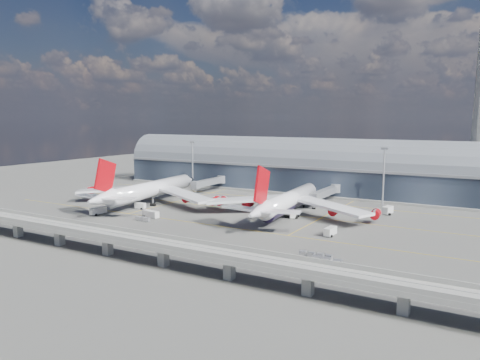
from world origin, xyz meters
The scene contains 19 objects.
ground centered at (0.00, 0.00, 0.00)m, with size 500.00×500.00×0.00m, color #474744.
taxi_lines centered at (0.00, 22.11, 0.01)m, with size 200.00×80.12×0.01m.
terminal centered at (0.00, 77.99, 11.34)m, with size 200.00×30.00×28.00m.
guideway centered at (0.00, -55.00, 5.29)m, with size 220.00×8.50×7.20m.
floodlight_mast_left centered at (-50.00, 55.00, 13.63)m, with size 3.00×0.70×25.70m.
floodlight_mast_right centered at (50.00, 55.00, 13.63)m, with size 3.00×0.70×25.70m.
airliner_left centered at (-40.66, 8.98, 6.66)m, with size 72.75×76.50×23.30m.
airliner_right centered at (22.80, 16.86, 5.97)m, with size 69.42×72.58×23.01m.
jet_bridge_left centered at (-37.43, 53.12, 5.18)m, with size 4.40×28.00×7.25m.
jet_bridge_right centered at (26.13, 51.18, 5.18)m, with size 4.40×32.00×7.25m.
service_truck_0 centered at (-43.95, -17.25, 1.49)m, with size 2.70×7.04×2.88m.
service_truck_1 centered at (-37.37, -0.20, 1.30)m, with size 4.70×2.75×2.58m.
service_truck_2 centered at (-21.90, -11.56, 1.45)m, with size 7.91×3.40×2.78m.
service_truck_3 centered at (47.04, -3.34, 1.44)m, with size 2.79×5.99×2.82m.
service_truck_4 centered at (55.36, 40.77, 1.62)m, with size 3.61×5.93×3.21m.
service_truck_5 centered at (24.87, 16.02, 1.46)m, with size 5.15×6.18×2.86m.
cargo_train_0 centered at (-20.65, -17.49, 0.80)m, with size 6.94×2.12×1.53m.
cargo_train_1 centered at (51.99, -29.42, 0.84)m, with size 9.63×1.57×1.60m.
cargo_train_2 centered at (56.56, -33.27, 1.01)m, with size 8.82×2.64×1.94m.
Camera 1 is at (96.01, -146.59, 38.29)m, focal length 35.00 mm.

